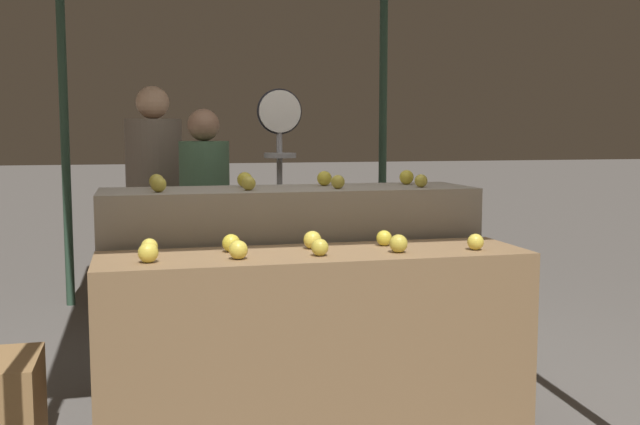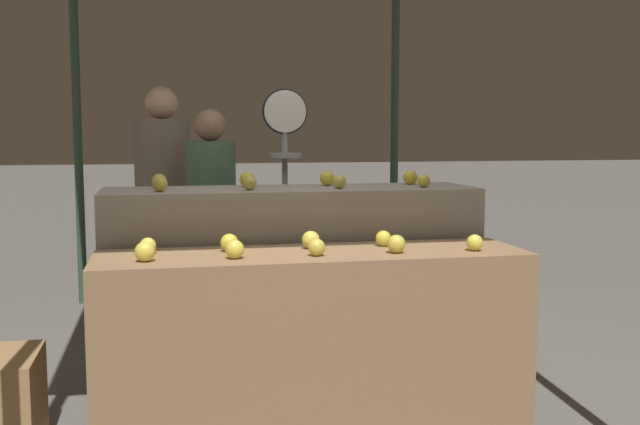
% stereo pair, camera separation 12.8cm
% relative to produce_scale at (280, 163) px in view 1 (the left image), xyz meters
% --- Properties ---
extents(display_counter_front, '(1.98, 0.55, 0.86)m').
position_rel_produce_scale_xyz_m(display_counter_front, '(-0.07, -1.26, -0.79)').
color(display_counter_front, olive).
rests_on(display_counter_front, ground_plane).
extents(display_counter_back, '(1.98, 0.55, 1.12)m').
position_rel_produce_scale_xyz_m(display_counter_back, '(-0.07, -0.66, -0.66)').
color(display_counter_back, gray).
rests_on(display_counter_back, ground_plane).
extents(apple_front_0, '(0.09, 0.09, 0.09)m').
position_rel_produce_scale_xyz_m(apple_front_0, '(-0.83, -1.36, -0.31)').
color(apple_front_0, yellow).
rests_on(apple_front_0, display_counter_front).
extents(apple_front_1, '(0.08, 0.08, 0.08)m').
position_rel_produce_scale_xyz_m(apple_front_1, '(-0.44, -1.36, -0.32)').
color(apple_front_1, yellow).
rests_on(apple_front_1, display_counter_front).
extents(apple_front_2, '(0.08, 0.08, 0.08)m').
position_rel_produce_scale_xyz_m(apple_front_2, '(-0.08, -1.36, -0.32)').
color(apple_front_2, gold).
rests_on(apple_front_2, display_counter_front).
extents(apple_front_3, '(0.08, 0.08, 0.08)m').
position_rel_produce_scale_xyz_m(apple_front_3, '(0.29, -1.36, -0.32)').
color(apple_front_3, gold).
rests_on(apple_front_3, display_counter_front).
extents(apple_front_4, '(0.08, 0.08, 0.08)m').
position_rel_produce_scale_xyz_m(apple_front_4, '(0.67, -1.38, -0.32)').
color(apple_front_4, yellow).
rests_on(apple_front_4, display_counter_front).
extents(apple_front_5, '(0.08, 0.08, 0.08)m').
position_rel_produce_scale_xyz_m(apple_front_5, '(-0.82, -1.16, -0.32)').
color(apple_front_5, yellow).
rests_on(apple_front_5, display_counter_front).
extents(apple_front_6, '(0.08, 0.08, 0.08)m').
position_rel_produce_scale_xyz_m(apple_front_6, '(-0.45, -1.16, -0.32)').
color(apple_front_6, gold).
rests_on(apple_front_6, display_counter_front).
extents(apple_front_7, '(0.09, 0.09, 0.09)m').
position_rel_produce_scale_xyz_m(apple_front_7, '(-0.07, -1.16, -0.32)').
color(apple_front_7, yellow).
rests_on(apple_front_7, display_counter_front).
extents(apple_front_8, '(0.08, 0.08, 0.08)m').
position_rel_produce_scale_xyz_m(apple_front_8, '(0.29, -1.15, -0.32)').
color(apple_front_8, gold).
rests_on(apple_front_8, display_counter_front).
extents(apple_back_0, '(0.08, 0.08, 0.08)m').
position_rel_produce_scale_xyz_m(apple_back_0, '(-0.76, -0.78, -0.07)').
color(apple_back_0, gold).
rests_on(apple_back_0, display_counter_back).
extents(apple_back_1, '(0.07, 0.07, 0.07)m').
position_rel_produce_scale_xyz_m(apple_back_1, '(-0.31, -0.77, -0.07)').
color(apple_back_1, gold).
rests_on(apple_back_1, display_counter_back).
extents(apple_back_2, '(0.07, 0.07, 0.07)m').
position_rel_produce_scale_xyz_m(apple_back_2, '(0.16, -0.77, -0.07)').
color(apple_back_2, gold).
rests_on(apple_back_2, display_counter_back).
extents(apple_back_3, '(0.07, 0.07, 0.07)m').
position_rel_produce_scale_xyz_m(apple_back_3, '(0.63, -0.78, -0.07)').
color(apple_back_3, gold).
rests_on(apple_back_3, display_counter_back).
extents(apple_back_4, '(0.08, 0.08, 0.08)m').
position_rel_produce_scale_xyz_m(apple_back_4, '(-0.76, -0.55, -0.07)').
color(apple_back_4, gold).
rests_on(apple_back_4, display_counter_back).
extents(apple_back_5, '(0.08, 0.08, 0.08)m').
position_rel_produce_scale_xyz_m(apple_back_5, '(-0.30, -0.55, -0.06)').
color(apple_back_5, gold).
rests_on(apple_back_5, display_counter_back).
extents(apple_back_6, '(0.08, 0.08, 0.08)m').
position_rel_produce_scale_xyz_m(apple_back_6, '(0.15, -0.54, -0.06)').
color(apple_back_6, gold).
rests_on(apple_back_6, display_counter_back).
extents(apple_back_7, '(0.08, 0.08, 0.08)m').
position_rel_produce_scale_xyz_m(apple_back_7, '(0.63, -0.55, -0.07)').
color(apple_back_7, gold).
rests_on(apple_back_7, display_counter_back).
extents(produce_scale, '(0.28, 0.20, 1.68)m').
position_rel_produce_scale_xyz_m(produce_scale, '(0.00, 0.00, 0.00)').
color(produce_scale, '#99999E').
rests_on(produce_scale, ground_plane).
extents(person_vendor_at_scale, '(0.40, 0.40, 1.56)m').
position_rel_produce_scale_xyz_m(person_vendor_at_scale, '(-0.44, 0.27, -0.32)').
color(person_vendor_at_scale, '#2D2D38').
rests_on(person_vendor_at_scale, ground_plane).
extents(person_customer_left, '(0.41, 0.41, 1.73)m').
position_rel_produce_scale_xyz_m(person_customer_left, '(-0.74, 0.76, -0.23)').
color(person_customer_left, '#2D2D38').
rests_on(person_customer_left, ground_plane).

